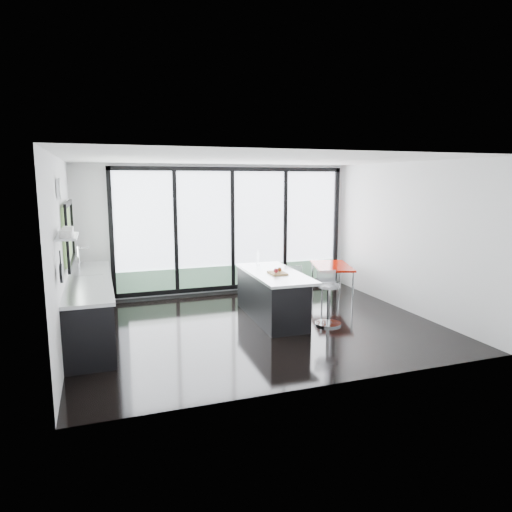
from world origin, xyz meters
name	(u,v)px	position (x,y,z in m)	size (l,w,h in m)	color
floor	(256,325)	(0.00, 0.00, 0.00)	(6.00, 5.00, 0.00)	black
ceiling	(256,159)	(0.00, 0.00, 2.80)	(6.00, 5.00, 0.00)	white
wall_back	(231,235)	(0.27, 2.47, 1.27)	(6.00, 0.09, 2.80)	silver
wall_front	(327,273)	(0.00, -2.50, 1.40)	(6.00, 0.00, 2.80)	silver
wall_left	(65,240)	(-2.97, 0.27, 1.56)	(0.26, 5.00, 2.80)	silver
wall_right	(406,237)	(3.00, 0.00, 1.40)	(0.00, 5.00, 2.80)	silver
counter_cabinets	(91,307)	(-2.67, 0.40, 0.46)	(0.69, 3.24, 1.36)	black
island	(271,295)	(0.38, 0.27, 0.43)	(0.92, 2.09, 1.10)	black
bar_stool_near	(328,304)	(1.18, -0.39, 0.36)	(0.45, 0.45, 0.71)	silver
bar_stool_far	(293,296)	(0.86, 0.40, 0.34)	(0.43, 0.43, 0.68)	silver
red_table	(332,281)	(2.17, 1.31, 0.34)	(0.73, 1.27, 0.68)	#9E0E01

